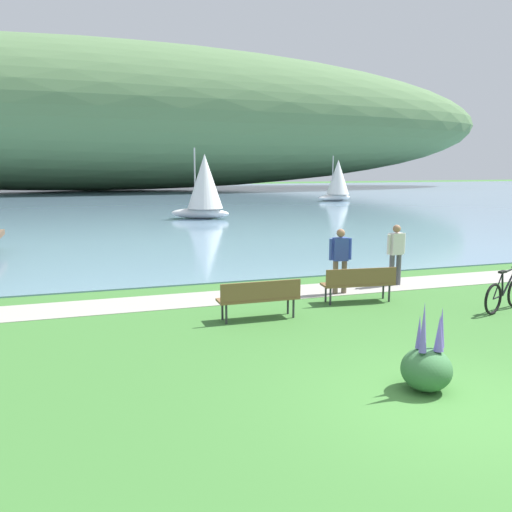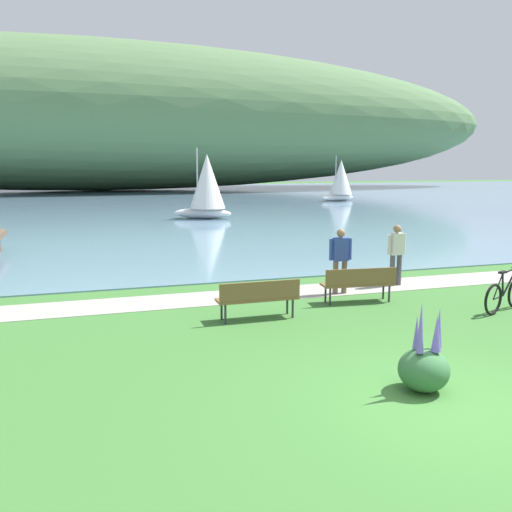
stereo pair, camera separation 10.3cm
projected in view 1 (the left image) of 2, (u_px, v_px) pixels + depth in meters
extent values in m
plane|color=#3D7533|center=(457.00, 405.00, 7.62)|extent=(200.00, 200.00, 0.00)
cube|color=#6B8EA8|center=(132.00, 200.00, 53.41)|extent=(180.00, 80.00, 0.04)
ellipsoid|color=#567A4C|center=(95.00, 117.00, 71.33)|extent=(117.54, 28.00, 19.22)
cube|color=#A39E93|center=(279.00, 293.00, 14.32)|extent=(60.00, 1.50, 0.01)
cube|color=brown|center=(358.00, 284.00, 13.36)|extent=(1.84, 0.66, 0.05)
cube|color=brown|center=(361.00, 277.00, 13.12)|extent=(1.80, 0.22, 0.40)
cylinder|color=#2D2D33|center=(326.00, 293.00, 13.40)|extent=(0.05, 0.05, 0.45)
cylinder|color=#2D2D33|center=(383.00, 290.00, 13.72)|extent=(0.05, 0.05, 0.45)
cylinder|color=#2D2D33|center=(330.00, 296.00, 13.08)|extent=(0.05, 0.05, 0.45)
cylinder|color=#2D2D33|center=(389.00, 293.00, 13.40)|extent=(0.05, 0.05, 0.45)
cube|color=brown|center=(258.00, 299.00, 11.88)|extent=(1.80, 0.48, 0.05)
cube|color=brown|center=(261.00, 291.00, 11.64)|extent=(1.80, 0.04, 0.40)
cylinder|color=#2D2D33|center=(222.00, 310.00, 11.84)|extent=(0.05, 0.05, 0.45)
cylinder|color=#2D2D33|center=(288.00, 304.00, 12.30)|extent=(0.05, 0.05, 0.45)
cylinder|color=#2D2D33|center=(226.00, 314.00, 11.52)|extent=(0.05, 0.05, 0.45)
cylinder|color=#2D2D33|center=(293.00, 308.00, 11.99)|extent=(0.05, 0.05, 0.45)
torus|color=black|center=(493.00, 299.00, 12.22)|extent=(0.69, 0.32, 0.72)
cylinder|color=black|center=(509.00, 281.00, 12.61)|extent=(0.58, 0.26, 0.61)
cylinder|color=black|center=(510.00, 270.00, 12.54)|extent=(0.63, 0.28, 0.09)
cylinder|color=black|center=(502.00, 284.00, 12.41)|extent=(0.13, 0.09, 0.54)
cylinder|color=black|center=(498.00, 297.00, 12.35)|extent=(0.41, 0.18, 0.05)
cylinder|color=black|center=(498.00, 286.00, 12.28)|extent=(0.35, 0.16, 0.56)
cube|color=black|center=(503.00, 272.00, 12.34)|extent=(0.26, 0.18, 0.05)
cylinder|color=#4C4C51|center=(392.00, 270.00, 15.15)|extent=(0.14, 0.14, 0.88)
cylinder|color=#4C4C51|center=(398.00, 270.00, 15.25)|extent=(0.14, 0.14, 0.88)
cube|color=silver|center=(396.00, 244.00, 15.08)|extent=(0.41, 0.27, 0.60)
sphere|color=#9E7051|center=(397.00, 229.00, 15.01)|extent=(0.22, 0.22, 0.22)
cylinder|color=silver|center=(389.00, 244.00, 14.96)|extent=(0.09, 0.09, 0.56)
cylinder|color=silver|center=(404.00, 243.00, 15.19)|extent=(0.09, 0.09, 0.56)
cylinder|color=#72604C|center=(335.00, 277.00, 14.21)|extent=(0.14, 0.14, 0.88)
cylinder|color=#72604C|center=(344.00, 277.00, 14.25)|extent=(0.14, 0.14, 0.88)
cube|color=#334CA5|center=(340.00, 249.00, 14.11)|extent=(0.41, 0.27, 0.60)
sphere|color=#9E7051|center=(341.00, 233.00, 14.04)|extent=(0.22, 0.22, 0.22)
cylinder|color=#334CA5|center=(331.00, 249.00, 14.06)|extent=(0.09, 0.09, 0.56)
cylinder|color=#334CA5|center=(350.00, 249.00, 14.15)|extent=(0.09, 0.09, 0.56)
ellipsoid|color=#386B3D|center=(426.00, 369.00, 8.10)|extent=(0.75, 0.75, 0.65)
cylinder|color=#386B3D|center=(418.00, 352.00, 8.10)|extent=(0.02, 0.02, 0.12)
cone|color=#6B5BB7|center=(419.00, 332.00, 8.05)|extent=(0.10, 0.10, 0.51)
cylinder|color=#386B3D|center=(422.00, 356.00, 7.92)|extent=(0.02, 0.02, 0.12)
cone|color=#6B5BB7|center=(424.00, 327.00, 7.85)|extent=(0.11, 0.11, 0.76)
cylinder|color=#386B3D|center=(438.00, 355.00, 7.98)|extent=(0.02, 0.02, 0.12)
cone|color=#6B5BB7|center=(439.00, 333.00, 7.93)|extent=(0.14, 0.14, 0.54)
cylinder|color=#386B3D|center=(440.00, 351.00, 8.15)|extent=(0.02, 0.02, 0.12)
cone|color=#6B5BB7|center=(442.00, 327.00, 8.09)|extent=(0.11, 0.11, 0.61)
ellipsoid|color=white|center=(200.00, 213.00, 34.05)|extent=(3.77, 2.68, 0.65)
cylinder|color=#B2B2B2|center=(195.00, 178.00, 33.74)|extent=(0.09, 0.09, 3.72)
cone|color=white|center=(205.00, 181.00, 33.66)|extent=(2.99, 2.99, 3.34)
ellipsoid|color=white|center=(335.00, 198.00, 50.97)|extent=(3.68, 1.64, 0.62)
cylinder|color=#B2B2B2|center=(333.00, 175.00, 50.49)|extent=(0.09, 0.09, 3.56)
cone|color=white|center=(338.00, 177.00, 50.81)|extent=(2.47, 2.47, 3.20)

